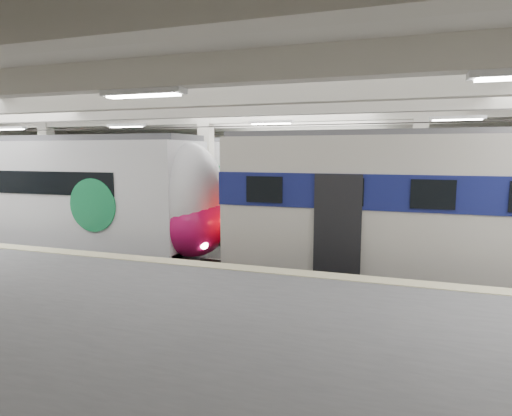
% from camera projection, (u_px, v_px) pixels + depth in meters
% --- Properties ---
extents(station_hall, '(36.00, 24.00, 5.75)m').
position_uv_depth(station_hall, '(233.00, 176.00, 11.78)').
color(station_hall, black).
rests_on(station_hall, ground).
extents(modern_emu, '(13.86, 2.86, 4.47)m').
position_uv_depth(modern_emu, '(67.00, 198.00, 15.83)').
color(modern_emu, white).
rests_on(modern_emu, ground).
extents(older_rer, '(13.64, 3.01, 4.49)m').
position_uv_depth(older_rer, '(470.00, 209.00, 11.58)').
color(older_rer, beige).
rests_on(older_rer, ground).
extents(far_train, '(14.19, 3.09, 4.51)m').
position_uv_depth(far_train, '(226.00, 186.00, 19.70)').
color(far_train, white).
rests_on(far_train, ground).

